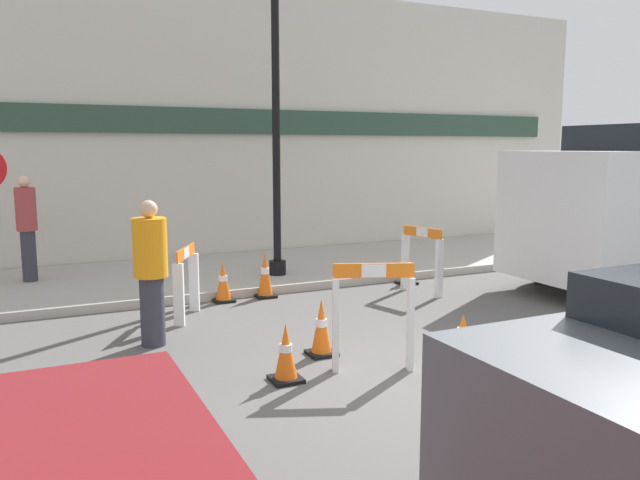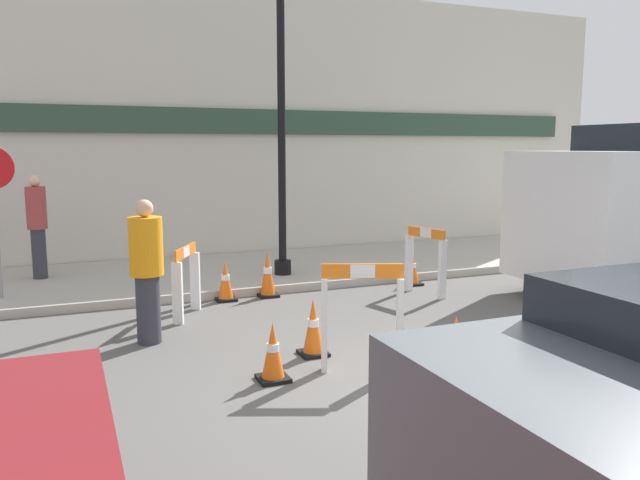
# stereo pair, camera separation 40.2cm
# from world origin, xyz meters

# --- Properties ---
(ground_plane) EXTENTS (60.00, 60.00, 0.00)m
(ground_plane) POSITION_xyz_m (0.00, 0.00, 0.00)
(ground_plane) COLOR #565451
(sidewalk_slab) EXTENTS (18.00, 3.36, 0.13)m
(sidewalk_slab) POSITION_xyz_m (0.00, 6.18, 0.07)
(sidewalk_slab) COLOR #ADA89E
(sidewalk_slab) RESTS_ON ground_plane
(storefront_facade) EXTENTS (18.00, 0.22, 5.50)m
(storefront_facade) POSITION_xyz_m (0.00, 7.93, 2.75)
(storefront_facade) COLOR beige
(storefront_facade) RESTS_ON ground_plane
(streetlamp_post) EXTENTS (0.44, 0.44, 5.65)m
(streetlamp_post) POSITION_xyz_m (0.02, 5.34, 3.73)
(streetlamp_post) COLOR black
(streetlamp_post) RESTS_ON sidewalk_slab
(barricade_0) EXTENTS (0.32, 0.76, 1.05)m
(barricade_0) POSITION_xyz_m (1.75, 3.57, 0.56)
(barricade_0) COLOR white
(barricade_0) RESTS_ON ground_plane
(barricade_1) EXTENTS (0.51, 0.78, 0.97)m
(barricade_1) POSITION_xyz_m (-1.91, 3.72, 0.52)
(barricade_1) COLOR white
(barricade_1) RESTS_ON ground_plane
(barricade_2) EXTENTS (0.82, 0.43, 1.12)m
(barricade_2) POSITION_xyz_m (-0.66, 0.93, 0.60)
(barricade_2) COLOR white
(barricade_2) RESTS_ON ground_plane
(traffic_cone_0) EXTENTS (0.30, 0.30, 0.59)m
(traffic_cone_0) POSITION_xyz_m (-1.58, 1.03, 0.28)
(traffic_cone_0) COLOR black
(traffic_cone_0) RESTS_ON ground_plane
(traffic_cone_1) EXTENTS (0.30, 0.30, 0.72)m
(traffic_cone_1) POSITION_xyz_m (-0.55, 4.40, 0.35)
(traffic_cone_1) COLOR black
(traffic_cone_1) RESTS_ON ground_plane
(traffic_cone_2) EXTENTS (0.30, 0.30, 0.46)m
(traffic_cone_2) POSITION_xyz_m (0.50, 0.94, 0.22)
(traffic_cone_2) COLOR black
(traffic_cone_2) RESTS_ON ground_plane
(traffic_cone_3) EXTENTS (0.30, 0.30, 0.57)m
(traffic_cone_3) POSITION_xyz_m (1.93, 4.26, 0.27)
(traffic_cone_3) COLOR black
(traffic_cone_3) RESTS_ON ground_plane
(traffic_cone_4) EXTENTS (0.30, 0.30, 0.64)m
(traffic_cone_4) POSITION_xyz_m (-0.93, 1.59, 0.31)
(traffic_cone_4) COLOR black
(traffic_cone_4) RESTS_ON ground_plane
(traffic_cone_5) EXTENTS (0.30, 0.30, 0.61)m
(traffic_cone_5) POSITION_xyz_m (-1.21, 4.40, 0.30)
(traffic_cone_5) COLOR black
(traffic_cone_5) RESTS_ON ground_plane
(person_worker) EXTENTS (0.40, 0.40, 1.69)m
(person_worker) POSITION_xyz_m (-2.54, 2.74, 0.90)
(person_worker) COLOR #33333D
(person_worker) RESTS_ON ground_plane
(person_pedestrian) EXTENTS (0.43, 0.43, 1.71)m
(person_pedestrian) POSITION_xyz_m (-3.80, 6.56, 1.06)
(person_pedestrian) COLOR #33333D
(person_pedestrian) RESTS_ON sidewalk_slab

